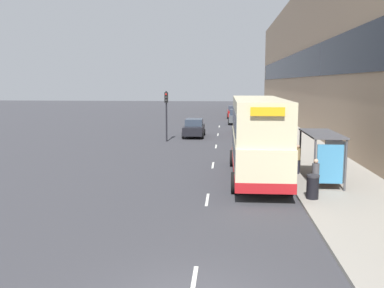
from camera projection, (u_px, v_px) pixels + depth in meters
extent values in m
cube|color=gray|center=(278.00, 129.00, 47.30)|extent=(5.00, 93.00, 0.14)
cube|color=#9E846B|center=(317.00, 56.00, 45.86)|extent=(3.00, 93.00, 15.88)
cube|color=black|center=(303.00, 64.00, 46.10)|extent=(0.12, 89.28, 2.86)
cube|color=silver|center=(194.00, 283.00, 11.01)|extent=(0.12, 2.00, 0.01)
cube|color=silver|center=(207.00, 200.00, 18.85)|extent=(0.12, 2.00, 0.01)
cube|color=silver|center=(213.00, 165.00, 26.70)|extent=(0.12, 2.00, 0.01)
cube|color=silver|center=(216.00, 146.00, 34.55)|extent=(0.12, 2.00, 0.01)
cube|color=silver|center=(218.00, 135.00, 42.40)|extent=(0.12, 2.00, 0.01)
cube|color=silver|center=(219.00, 126.00, 50.25)|extent=(0.12, 2.00, 0.01)
cube|color=#4C4C51|center=(322.00, 134.00, 21.50)|extent=(1.60, 4.20, 0.08)
cylinder|color=#4C4C51|center=(315.00, 165.00, 19.76)|extent=(0.10, 0.10, 2.40)
cylinder|color=#4C4C51|center=(300.00, 151.00, 23.70)|extent=(0.10, 0.10, 2.40)
cylinder|color=#4C4C51|center=(346.00, 166.00, 19.65)|extent=(0.10, 0.10, 2.40)
cylinder|color=#4C4C51|center=(326.00, 152.00, 23.59)|extent=(0.10, 0.10, 2.40)
cube|color=#99A8B2|center=(334.00, 156.00, 21.61)|extent=(0.04, 3.68, 1.92)
cube|color=#3F8CBF|center=(330.00, 164.00, 19.75)|extent=(1.19, 0.10, 1.82)
cube|color=maroon|center=(325.00, 172.00, 21.76)|extent=(0.36, 2.80, 0.08)
cube|color=beige|center=(257.00, 153.00, 22.76)|extent=(2.55, 10.12, 1.85)
cube|color=beige|center=(258.00, 117.00, 22.49)|extent=(2.50, 9.82, 1.95)
cube|color=#B2191E|center=(257.00, 166.00, 22.86)|extent=(2.58, 10.17, 0.45)
cube|color=#2D3847|center=(258.00, 146.00, 22.70)|extent=(2.58, 9.51, 0.81)
cube|color=#2D3847|center=(258.00, 119.00, 22.50)|extent=(2.55, 9.51, 0.94)
cube|color=yellow|center=(268.00, 112.00, 17.42)|extent=(1.40, 0.08, 0.36)
cylinder|color=black|center=(232.00, 158.00, 26.39)|extent=(0.30, 1.00, 1.00)
cylinder|color=black|center=(274.00, 159.00, 26.18)|extent=(0.30, 1.00, 1.00)
cylinder|color=black|center=(234.00, 183.00, 19.89)|extent=(0.30, 1.00, 1.00)
cylinder|color=black|center=(290.00, 184.00, 19.69)|extent=(0.30, 1.00, 1.00)
cube|color=maroon|center=(242.00, 126.00, 43.55)|extent=(1.72, 4.54, 0.77)
cube|color=#2D3847|center=(242.00, 120.00, 43.23)|extent=(1.51, 2.18, 0.63)
cylinder|color=black|center=(233.00, 129.00, 45.06)|extent=(0.20, 0.60, 0.60)
cylinder|color=black|center=(249.00, 129.00, 44.93)|extent=(0.20, 0.60, 0.60)
cylinder|color=black|center=(233.00, 132.00, 42.29)|extent=(0.20, 0.60, 0.60)
cylinder|color=black|center=(251.00, 132.00, 42.15)|extent=(0.20, 0.60, 0.60)
cube|color=maroon|center=(234.00, 113.00, 61.99)|extent=(1.71, 4.36, 0.82)
cube|color=#2D3847|center=(234.00, 108.00, 61.67)|extent=(1.51, 2.10, 0.67)
cylinder|color=black|center=(228.00, 115.00, 63.45)|extent=(0.20, 0.60, 0.60)
cylinder|color=black|center=(239.00, 115.00, 63.32)|extent=(0.20, 0.60, 0.60)
cylinder|color=black|center=(228.00, 117.00, 60.78)|extent=(0.20, 0.60, 0.60)
cylinder|color=black|center=(240.00, 117.00, 60.65)|extent=(0.20, 0.60, 0.60)
cube|color=black|center=(194.00, 130.00, 40.62)|extent=(1.82, 4.50, 0.77)
cube|color=#2D3847|center=(194.00, 122.00, 40.74)|extent=(1.60, 2.16, 0.63)
cylinder|color=black|center=(203.00, 136.00, 39.23)|extent=(0.20, 0.60, 0.60)
cylinder|color=black|center=(183.00, 135.00, 39.37)|extent=(0.20, 0.60, 0.60)
cylinder|color=black|center=(204.00, 132.00, 41.98)|extent=(0.20, 0.60, 0.60)
cylinder|color=black|center=(186.00, 132.00, 42.12)|extent=(0.20, 0.60, 0.60)
cube|color=#4C5156|center=(236.00, 118.00, 53.14)|extent=(1.82, 3.95, 0.85)
cube|color=#2D3847|center=(236.00, 112.00, 52.83)|extent=(1.60, 1.90, 0.69)
cylinder|color=black|center=(229.00, 121.00, 54.48)|extent=(0.20, 0.60, 0.60)
cylinder|color=black|center=(243.00, 121.00, 54.34)|extent=(0.20, 0.60, 0.60)
cylinder|color=black|center=(229.00, 122.00, 52.06)|extent=(0.20, 0.60, 0.60)
cylinder|color=black|center=(244.00, 123.00, 51.92)|extent=(0.20, 0.60, 0.60)
cylinder|color=#23232D|center=(341.00, 176.00, 21.29)|extent=(0.26, 0.26, 0.77)
cylinder|color=navy|center=(342.00, 162.00, 21.19)|extent=(0.32, 0.32, 0.64)
sphere|color=tan|center=(342.00, 153.00, 21.13)|extent=(0.21, 0.21, 0.21)
cylinder|color=#23232D|center=(297.00, 167.00, 23.57)|extent=(0.26, 0.26, 0.77)
cylinder|color=#997F51|center=(298.00, 154.00, 23.47)|extent=(0.32, 0.32, 0.64)
sphere|color=tan|center=(298.00, 146.00, 23.41)|extent=(0.21, 0.21, 0.21)
cylinder|color=#23232D|center=(315.00, 186.00, 19.17)|extent=(0.26, 0.26, 0.77)
cylinder|color=#4C4C51|center=(316.00, 170.00, 19.07)|extent=(0.32, 0.32, 0.64)
sphere|color=tan|center=(316.00, 161.00, 19.01)|extent=(0.21, 0.21, 0.21)
cylinder|color=black|center=(313.00, 188.00, 18.45)|extent=(0.52, 0.52, 0.95)
cylinder|color=#2D2D33|center=(313.00, 176.00, 18.38)|extent=(0.55, 0.55, 0.10)
cylinder|color=black|center=(166.00, 116.00, 37.24)|extent=(0.14, 0.14, 4.39)
cube|color=black|center=(166.00, 97.00, 36.95)|extent=(0.30, 0.24, 0.90)
sphere|color=red|center=(166.00, 94.00, 36.79)|extent=(0.16, 0.16, 0.16)
sphere|color=#2D2D2D|center=(166.00, 98.00, 36.83)|extent=(0.16, 0.16, 0.16)
sphere|color=#2D2D2D|center=(166.00, 101.00, 36.87)|extent=(0.16, 0.16, 0.16)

